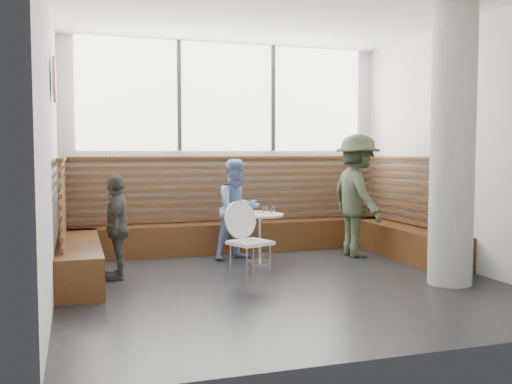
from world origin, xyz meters
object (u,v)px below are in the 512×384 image
object	(u,v)px
adult_man	(357,196)
cafe_chair	(248,234)
concrete_column	(453,145)
child_left	(117,227)
cafe_table	(260,228)
child_back	(238,209)

from	to	relation	value
adult_man	cafe_chair	bearing A→B (deg)	117.46
cafe_chair	concrete_column	bearing A→B (deg)	-43.83
cafe_chair	child_left	distance (m)	1.59
cafe_chair	child_left	size ratio (longest dim) A/B	0.75
concrete_column	child_left	size ratio (longest dim) A/B	2.55
cafe_table	child_left	bearing A→B (deg)	-168.02
concrete_column	cafe_chair	xyz separation A→B (m)	(-2.18, 0.87, -1.04)
cafe_table	child_left	xyz separation A→B (m)	(-1.94, -0.41, 0.14)
concrete_column	adult_man	size ratio (longest dim) A/B	1.79
cafe_table	child_left	size ratio (longest dim) A/B	0.54
adult_man	child_left	world-z (taller)	adult_man
concrete_column	child_left	xyz separation A→B (m)	(-3.66, 1.45, -0.97)
child_back	concrete_column	bearing A→B (deg)	-64.25
child_left	child_back	bearing A→B (deg)	119.91
cafe_table	cafe_chair	bearing A→B (deg)	-115.09
concrete_column	child_back	xyz separation A→B (m)	(-1.93, 2.22, -0.89)
cafe_table	child_back	distance (m)	0.47
cafe_chair	adult_man	world-z (taller)	adult_man
cafe_table	child_left	distance (m)	1.99
cafe_chair	child_left	xyz separation A→B (m)	(-1.48, 0.58, 0.07)
child_left	concrete_column	bearing A→B (deg)	74.28
child_back	adult_man	bearing A→B (deg)	-25.38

